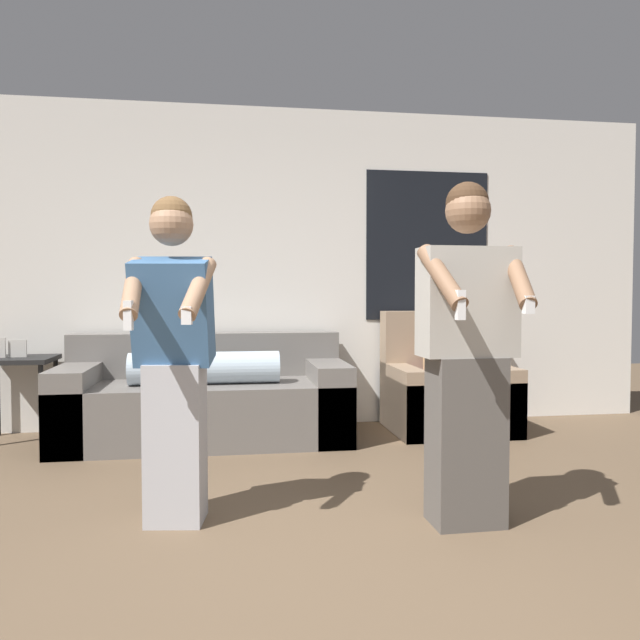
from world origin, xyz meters
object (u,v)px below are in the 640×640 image
at_px(person_left, 174,358).
at_px(person_right, 467,354).
at_px(couch, 206,401).
at_px(armchair, 447,390).
at_px(side_table, 18,369).

relative_size(person_left, person_right, 0.96).
relative_size(couch, person_left, 1.35).
bearing_deg(person_left, person_right, -9.06).
distance_m(couch, armchair, 1.96).
bearing_deg(side_table, armchair, -2.20).
distance_m(side_table, person_left, 2.37).
bearing_deg(person_right, person_left, 170.94).
bearing_deg(person_right, couch, 123.45).
xyz_separation_m(side_table, person_right, (2.72, -2.17, 0.29)).
bearing_deg(armchair, side_table, 177.80).
xyz_separation_m(armchair, person_left, (-2.06, -1.82, 0.49)).
relative_size(couch, armchair, 2.21).
relative_size(side_table, person_left, 0.50).
bearing_deg(person_left, couch, 86.71).
bearing_deg(person_right, side_table, 141.44).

